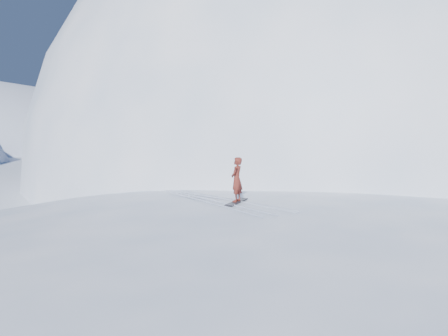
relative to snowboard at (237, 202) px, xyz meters
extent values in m
plane|color=white|center=(0.77, -3.88, -2.41)|extent=(400.00, 400.00, 0.00)
ellipsoid|color=white|center=(1.77, -0.88, -2.41)|extent=(36.00, 28.00, 4.80)
ellipsoid|color=white|center=(22.77, 22.12, -2.41)|extent=(60.00, 56.00, 56.00)
ellipsoid|color=white|center=(10.77, 16.12, -2.41)|extent=(28.00, 24.00, 18.00)
ellipsoid|color=white|center=(-1.23, 2.12, -2.41)|extent=(7.00, 6.30, 1.00)
ellipsoid|color=white|center=(7.77, 0.12, -2.41)|extent=(4.00, 3.60, 0.60)
cube|color=black|center=(0.00, 0.00, 0.00)|extent=(1.34, 1.22, 0.03)
imported|color=maroon|center=(0.00, 0.00, 0.78)|extent=(0.66, 0.64, 1.53)
cube|color=silver|center=(-0.92, 0.52, 0.01)|extent=(1.05, 5.93, 0.04)
cube|color=silver|center=(-0.56, 0.52, 0.01)|extent=(1.38, 5.86, 0.04)
cube|color=silver|center=(0.02, 0.52, 0.01)|extent=(1.68, 5.79, 0.04)
cube|color=silver|center=(-0.01, 0.52, 0.01)|extent=(2.12, 5.65, 0.04)
camera|label=1|loc=(-6.34, -12.05, 2.51)|focal=32.00mm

